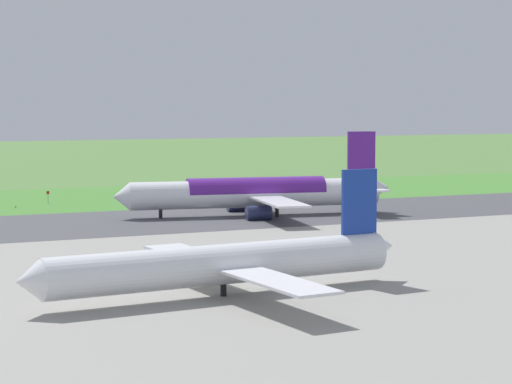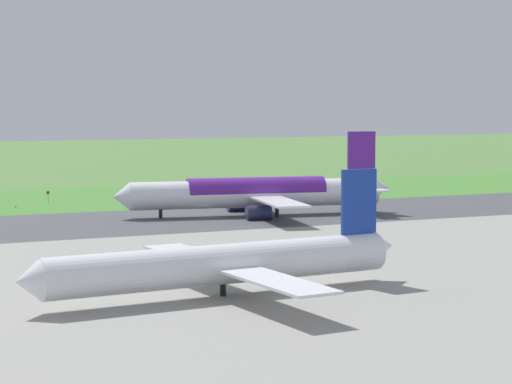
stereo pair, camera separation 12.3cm
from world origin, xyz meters
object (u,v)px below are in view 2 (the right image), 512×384
Objects in this scene: airliner_main at (258,193)px; no_stopping_sign at (48,196)px; traffic_cone_orange at (16,207)px; airliner_parked_mid at (225,263)px.

airliner_main reaches higher than no_stopping_sign.
no_stopping_sign is at bearing -51.15° from airliner_main.
traffic_cone_orange is (7.98, 5.93, -1.32)m from no_stopping_sign.
airliner_main is at bearing 128.85° from no_stopping_sign.
airliner_main is 79.51m from airliner_parked_mid.
airliner_main is at bearing -117.14° from airliner_parked_mid.
traffic_cone_orange is at bearing -39.95° from airliner_main.
no_stopping_sign is 10.03m from traffic_cone_orange.
no_stopping_sign is at bearing -143.37° from traffic_cone_orange.
airliner_main is 49.85m from no_stopping_sign.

